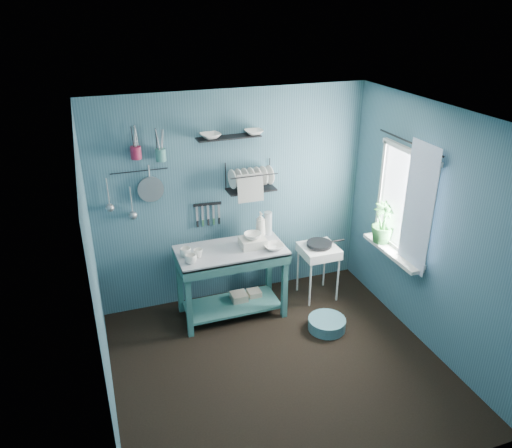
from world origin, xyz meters
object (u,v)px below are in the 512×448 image
object	(u,v)px
frying_pan	(319,244)
potted_plant	(383,223)
mug_right	(186,252)
soap_bottle	(261,224)
mug_left	(191,259)
wash_tub	(253,242)
work_counter	(232,282)
storage_tin_large	(239,301)
storage_tin_small	(254,298)
water_bottle	(268,223)
utensil_cup_magenta	(136,153)
hotplate_stand	(318,271)
utensil_cup_teal	(161,155)
floor_basin	(327,324)
dish_rack	(251,177)
mug_mid	(198,253)
colander	(151,189)

from	to	relation	value
frying_pan	potted_plant	xyz separation A→B (m)	(0.58, -0.39, 0.35)
mug_right	soap_bottle	xyz separation A→B (m)	(0.92, 0.20, 0.10)
mug_left	soap_bottle	distance (m)	0.97
wash_tub	work_counter	bearing A→B (deg)	175.43
soap_bottle	storage_tin_large	world-z (taller)	soap_bottle
storage_tin_small	water_bottle	bearing A→B (deg)	32.47
storage_tin_small	utensil_cup_magenta	bearing A→B (deg)	165.57
mug_right	hotplate_stand	size ratio (longest dim) A/B	0.18
mug_right	storage_tin_small	xyz separation A→B (m)	(0.80, 0.08, -0.80)
storage_tin_small	utensil_cup_teal	bearing A→B (deg)	161.91
soap_bottle	frying_pan	xyz separation A→B (m)	(0.68, -0.17, -0.28)
floor_basin	potted_plant	bearing A→B (deg)	19.53
soap_bottle	water_bottle	distance (m)	0.10
hotplate_stand	mug_right	bearing A→B (deg)	-175.18
wash_tub	storage_tin_large	xyz separation A→B (m)	(-0.15, 0.07, -0.79)
dish_rack	utensil_cup_teal	distance (m)	1.04
mug_mid	storage_tin_large	distance (m)	0.93
utensil_cup_magenta	floor_basin	bearing A→B (deg)	-29.70
mug_left	water_bottle	size ratio (longest dim) A/B	0.44
mug_mid	water_bottle	distance (m)	0.95
work_counter	mug_right	bearing A→B (deg)	172.37
utensil_cup_teal	frying_pan	bearing A→B (deg)	-11.63
mug_mid	hotplate_stand	distance (m)	1.58
potted_plant	floor_basin	world-z (taller)	potted_plant
water_bottle	frying_pan	distance (m)	0.67
work_counter	frying_pan	distance (m)	1.14
wash_tub	soap_bottle	bearing A→B (deg)	52.31
colander	floor_basin	size ratio (longest dim) A/B	0.67
storage_tin_small	wash_tub	bearing A→B (deg)	-116.57
utensil_cup_teal	floor_basin	distance (m)	2.58
hotplate_stand	frying_pan	world-z (taller)	frying_pan
dish_rack	frying_pan	bearing A→B (deg)	-16.91
mug_right	dish_rack	size ratio (longest dim) A/B	0.22
work_counter	colander	size ratio (longest dim) A/B	4.28
work_counter	hotplate_stand	size ratio (longest dim) A/B	1.77
mug_right	storage_tin_large	size ratio (longest dim) A/B	0.56
dish_rack	floor_basin	world-z (taller)	dish_rack
hotplate_stand	storage_tin_large	xyz separation A→B (m)	(-1.00, 0.02, -0.23)
frying_pan	storage_tin_small	world-z (taller)	frying_pan
frying_pan	utensil_cup_teal	distance (m)	2.11
soap_bottle	utensil_cup_magenta	xyz separation A→B (m)	(-1.29, 0.18, 0.93)
mug_left	floor_basin	xyz separation A→B (m)	(1.39, -0.47, -0.83)
storage_tin_large	utensil_cup_magenta	bearing A→B (deg)	161.17
mug_right	water_bottle	world-z (taller)	water_bottle
mug_left	water_bottle	bearing A→B (deg)	20.81
dish_rack	storage_tin_small	bearing A→B (deg)	-96.46
potted_plant	soap_bottle	bearing A→B (deg)	156.14
water_bottle	mug_left	bearing A→B (deg)	-159.19
frying_pan	potted_plant	distance (m)	0.78
water_bottle	work_counter	bearing A→B (deg)	-157.07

